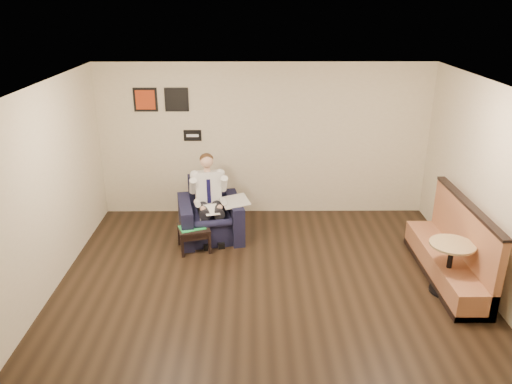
{
  "coord_description": "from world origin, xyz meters",
  "views": [
    {
      "loc": [
        -0.21,
        -5.79,
        3.84
      ],
      "look_at": [
        -0.16,
        1.2,
        1.1
      ],
      "focal_mm": 35.0,
      "sensor_mm": 36.0,
      "label": 1
    }
  ],
  "objects_px": {
    "side_table": "(194,238)",
    "smartphone": "(195,223)",
    "seated_man": "(211,203)",
    "green_folder": "(192,227)",
    "coffee_mug": "(202,221)",
    "armchair": "(210,210)",
    "cafe_table": "(449,268)",
    "banquette": "(449,242)"
  },
  "relations": [
    {
      "from": "smartphone",
      "to": "banquette",
      "type": "xyz_separation_m",
      "value": [
        3.75,
        -1.04,
        0.17
      ]
    },
    {
      "from": "green_folder",
      "to": "smartphone",
      "type": "xyz_separation_m",
      "value": [
        0.03,
        0.17,
        -0.0
      ]
    },
    {
      "from": "armchair",
      "to": "green_folder",
      "type": "height_order",
      "value": "armchair"
    },
    {
      "from": "armchair",
      "to": "side_table",
      "type": "distance_m",
      "value": 0.58
    },
    {
      "from": "seated_man",
      "to": "coffee_mug",
      "type": "distance_m",
      "value": 0.33
    },
    {
      "from": "seated_man",
      "to": "coffee_mug",
      "type": "relative_size",
      "value": 16.16
    },
    {
      "from": "armchair",
      "to": "seated_man",
      "type": "xyz_separation_m",
      "value": [
        0.02,
        -0.13,
        0.18
      ]
    },
    {
      "from": "armchair",
      "to": "cafe_table",
      "type": "relative_size",
      "value": 1.36
    },
    {
      "from": "banquette",
      "to": "smartphone",
      "type": "bearing_deg",
      "value": 164.5
    },
    {
      "from": "smartphone",
      "to": "coffee_mug",
      "type": "bearing_deg",
      "value": -7.1
    },
    {
      "from": "armchair",
      "to": "coffee_mug",
      "type": "xyz_separation_m",
      "value": [
        -0.11,
        -0.3,
        -0.06
      ]
    },
    {
      "from": "side_table",
      "to": "coffee_mug",
      "type": "distance_m",
      "value": 0.31
    },
    {
      "from": "green_folder",
      "to": "smartphone",
      "type": "relative_size",
      "value": 3.21
    },
    {
      "from": "side_table",
      "to": "coffee_mug",
      "type": "relative_size",
      "value": 5.79
    },
    {
      "from": "seated_man",
      "to": "smartphone",
      "type": "relative_size",
      "value": 10.97
    },
    {
      "from": "coffee_mug",
      "to": "smartphone",
      "type": "relative_size",
      "value": 0.68
    },
    {
      "from": "side_table",
      "to": "green_folder",
      "type": "distance_m",
      "value": 0.21
    },
    {
      "from": "side_table",
      "to": "cafe_table",
      "type": "height_order",
      "value": "cafe_table"
    },
    {
      "from": "coffee_mug",
      "to": "cafe_table",
      "type": "bearing_deg",
      "value": -22.13
    },
    {
      "from": "coffee_mug",
      "to": "cafe_table",
      "type": "height_order",
      "value": "cafe_table"
    },
    {
      "from": "armchair",
      "to": "side_table",
      "type": "relative_size",
      "value": 2.11
    },
    {
      "from": "armchair",
      "to": "side_table",
      "type": "bearing_deg",
      "value": -128.72
    },
    {
      "from": "side_table",
      "to": "green_folder",
      "type": "relative_size",
      "value": 1.22
    },
    {
      "from": "side_table",
      "to": "smartphone",
      "type": "distance_m",
      "value": 0.25
    },
    {
      "from": "smartphone",
      "to": "cafe_table",
      "type": "height_order",
      "value": "cafe_table"
    },
    {
      "from": "seated_man",
      "to": "green_folder",
      "type": "xyz_separation_m",
      "value": [
        -0.28,
        -0.34,
        -0.27
      ]
    },
    {
      "from": "banquette",
      "to": "armchair",
      "type": "bearing_deg",
      "value": 159.19
    },
    {
      "from": "seated_man",
      "to": "cafe_table",
      "type": "relative_size",
      "value": 1.8
    },
    {
      "from": "green_folder",
      "to": "smartphone",
      "type": "distance_m",
      "value": 0.17
    },
    {
      "from": "seated_man",
      "to": "cafe_table",
      "type": "bearing_deg",
      "value": -36.62
    },
    {
      "from": "armchair",
      "to": "smartphone",
      "type": "distance_m",
      "value": 0.39
    },
    {
      "from": "banquette",
      "to": "cafe_table",
      "type": "relative_size",
      "value": 2.98
    },
    {
      "from": "coffee_mug",
      "to": "cafe_table",
      "type": "relative_size",
      "value": 0.11
    },
    {
      "from": "seated_man",
      "to": "side_table",
      "type": "height_order",
      "value": "seated_man"
    },
    {
      "from": "smartphone",
      "to": "cafe_table",
      "type": "xyz_separation_m",
      "value": [
        3.63,
        -1.43,
        -0.02
      ]
    },
    {
      "from": "side_table",
      "to": "smartphone",
      "type": "bearing_deg",
      "value": 87.36
    },
    {
      "from": "armchair",
      "to": "smartphone",
      "type": "height_order",
      "value": "armchair"
    },
    {
      "from": "armchair",
      "to": "smartphone",
      "type": "xyz_separation_m",
      "value": [
        -0.23,
        -0.3,
        -0.09
      ]
    },
    {
      "from": "side_table",
      "to": "seated_man",
      "type": "bearing_deg",
      "value": 51.2
    },
    {
      "from": "cafe_table",
      "to": "banquette",
      "type": "bearing_deg",
      "value": 73.37
    },
    {
      "from": "smartphone",
      "to": "seated_man",
      "type": "bearing_deg",
      "value": 29.91
    },
    {
      "from": "armchair",
      "to": "side_table",
      "type": "xyz_separation_m",
      "value": [
        -0.23,
        -0.45,
        -0.3
      ]
    }
  ]
}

